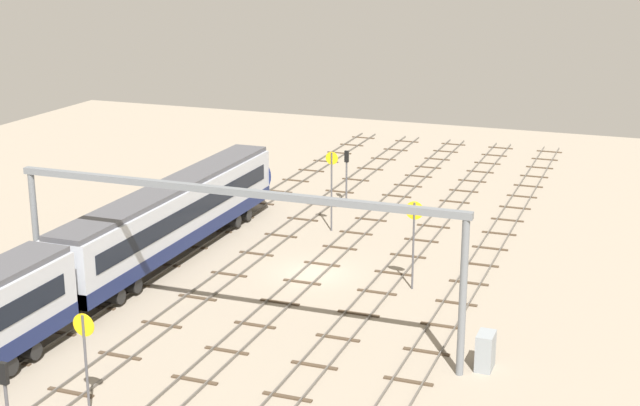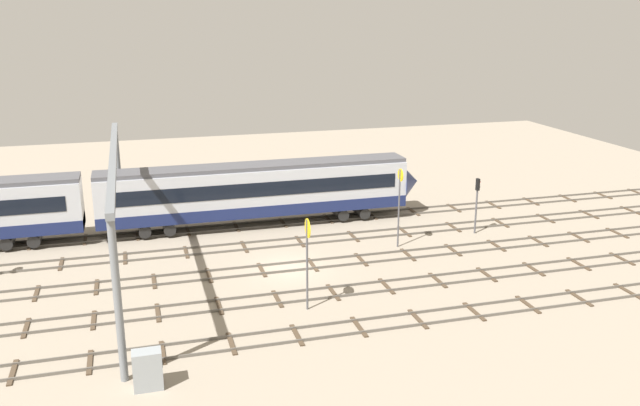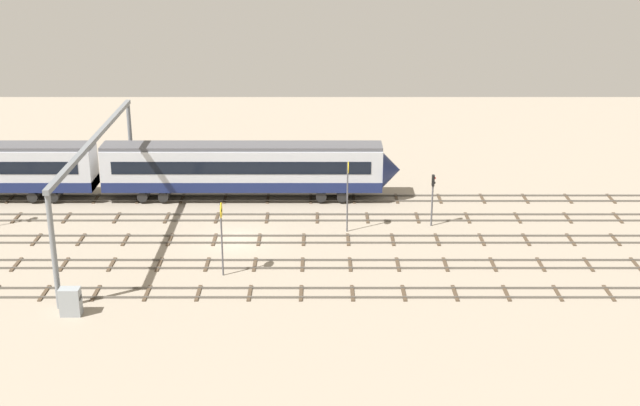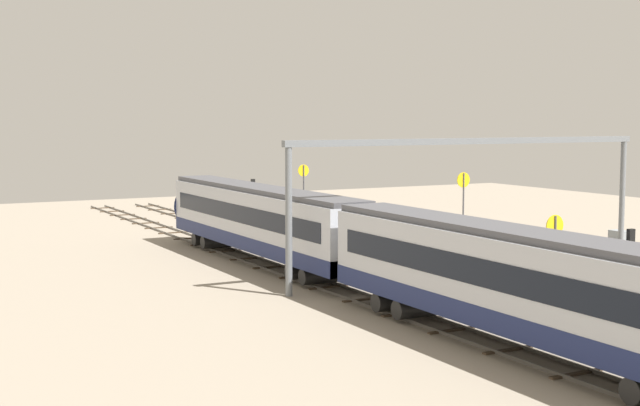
% 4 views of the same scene
% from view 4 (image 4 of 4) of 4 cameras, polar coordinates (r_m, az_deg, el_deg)
% --- Properties ---
extents(ground_plane, '(98.50, 98.50, 0.00)m').
position_cam_4_polar(ground_plane, '(61.40, 4.12, -3.21)').
color(ground_plane, gray).
extents(track_near_foreground, '(82.50, 2.40, 0.16)m').
position_cam_4_polar(track_near_foreground, '(66.87, 11.02, -2.53)').
color(track_near_foreground, '#59544C').
rests_on(track_near_foreground, ground).
extents(track_second_near, '(82.50, 2.40, 0.16)m').
position_cam_4_polar(track_second_near, '(64.01, 7.72, -2.83)').
color(track_second_near, '#59544C').
rests_on(track_second_near, ground).
extents(track_middle, '(82.50, 2.40, 0.16)m').
position_cam_4_polar(track_middle, '(61.39, 4.12, -3.15)').
color(track_middle, '#59544C').
rests_on(track_middle, ground).
extents(track_second_far, '(82.50, 2.40, 0.16)m').
position_cam_4_polar(track_second_far, '(59.03, 0.22, -3.48)').
color(track_second_far, '#59544C').
rests_on(track_second_far, ground).
extents(track_with_train, '(82.50, 2.40, 0.16)m').
position_cam_4_polar(track_with_train, '(56.97, -3.99, -3.82)').
color(track_with_train, '#59544C').
rests_on(track_with_train, ground).
extents(train, '(50.40, 3.24, 4.80)m').
position_cam_4_polar(train, '(45.96, 2.13, -2.78)').
color(train, '#B7BCC6').
rests_on(train, ground).
extents(overhead_gantry, '(0.40, 24.53, 8.12)m').
position_cam_4_polar(overhead_gantry, '(52.01, 9.90, 2.30)').
color(overhead_gantry, slate).
rests_on(overhead_gantry, ground).
extents(speed_sign_near_foreground, '(0.14, 1.05, 4.69)m').
position_cam_4_polar(speed_sign_near_foreground, '(43.62, 14.87, -2.74)').
color(speed_sign_near_foreground, '#4C4C51').
rests_on(speed_sign_near_foreground, ground).
extents(speed_sign_mid_trackside, '(0.14, 0.91, 5.75)m').
position_cam_4_polar(speed_sign_mid_trackside, '(67.49, -1.06, 0.73)').
color(speed_sign_mid_trackside, '#4C4C51').
rests_on(speed_sign_mid_trackside, ground).
extents(speed_sign_far_trackside, '(0.14, 1.10, 5.40)m').
position_cam_4_polar(speed_sign_far_trackside, '(64.37, 9.21, 0.40)').
color(speed_sign_far_trackside, '#4C4C51').
rests_on(speed_sign_far_trackside, ground).
extents(signal_light_trackside_approach, '(0.31, 0.32, 4.29)m').
position_cam_4_polar(signal_light_trackside_approach, '(73.17, -4.34, 0.41)').
color(signal_light_trackside_approach, '#4C4C51').
rests_on(signal_light_trackside_approach, ground).
extents(signal_light_trackside_departure, '(0.31, 0.32, 4.57)m').
position_cam_4_polar(signal_light_trackside_departure, '(40.09, 19.31, -3.82)').
color(signal_light_trackside_departure, '#4C4C51').
rests_on(signal_light_trackside_departure, ground).
extents(relay_cabinet, '(1.32, 0.80, 1.85)m').
position_cam_4_polar(relay_cabinet, '(62.05, 18.72, -2.53)').
color(relay_cabinet, gray).
rests_on(relay_cabinet, ground).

